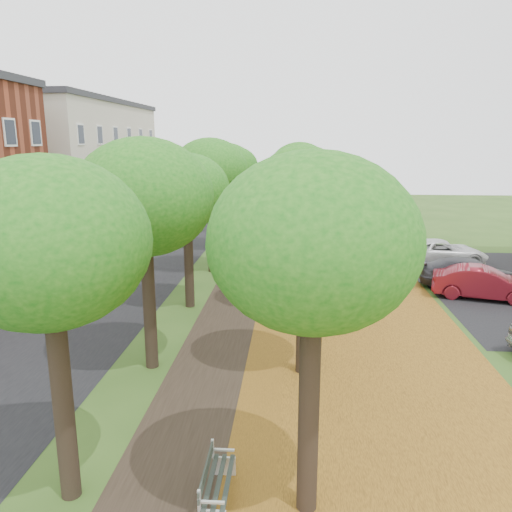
% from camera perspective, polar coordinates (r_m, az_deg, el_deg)
% --- Properties ---
extents(ground, '(120.00, 120.00, 0.00)m').
position_cam_1_polar(ground, '(11.34, -8.99, -25.85)').
color(ground, '#2D4C19').
rests_on(ground, ground).
extents(street_asphalt, '(8.00, 70.00, 0.01)m').
position_cam_1_polar(street_asphalt, '(26.46, -17.53, -3.11)').
color(street_asphalt, black).
rests_on(street_asphalt, ground).
extents(footpath, '(3.20, 70.00, 0.01)m').
position_cam_1_polar(footpath, '(24.71, -1.11, -3.62)').
color(footpath, black).
rests_on(footpath, ground).
extents(leaf_verge, '(7.50, 70.00, 0.01)m').
position_cam_1_polar(leaf_verge, '(24.76, 10.51, -3.81)').
color(leaf_verge, '#9A651C').
rests_on(leaf_verge, ground).
extents(tree_row_west, '(3.82, 33.82, 6.78)m').
position_cam_1_polar(tree_row_west, '(24.06, -6.44, 8.27)').
color(tree_row_west, black).
rests_on(tree_row_west, ground).
extents(tree_row_east, '(3.82, 33.82, 6.78)m').
position_cam_1_polar(tree_row_east, '(23.65, 5.18, 8.21)').
color(tree_row_east, black).
rests_on(tree_row_east, ground).
extents(building_cream, '(10.30, 20.30, 10.40)m').
position_cam_1_polar(building_cream, '(45.84, -20.87, 9.86)').
color(building_cream, beige).
rests_on(building_cream, ground).
extents(bench, '(0.52, 1.75, 0.83)m').
position_cam_1_polar(bench, '(10.99, -4.57, -24.33)').
color(bench, '#242E28').
rests_on(bench, ground).
extents(car_red, '(4.71, 2.69, 1.47)m').
position_cam_1_polar(car_red, '(25.11, 24.56, -2.83)').
color(car_red, maroon).
rests_on(car_red, ground).
extents(car_grey, '(5.26, 2.93, 1.44)m').
position_cam_1_polar(car_grey, '(26.61, 23.36, -1.89)').
color(car_grey, '#2E2D32').
rests_on(car_grey, ground).
extents(car_white, '(5.29, 2.66, 1.44)m').
position_cam_1_polar(car_white, '(31.25, 20.45, 0.45)').
color(car_white, silver).
rests_on(car_white, ground).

